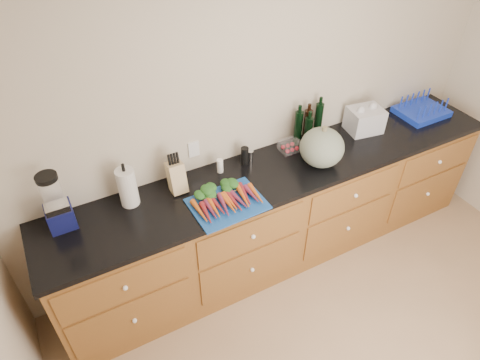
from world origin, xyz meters
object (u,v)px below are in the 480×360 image
carrots (225,198)px  dish_rack (422,110)px  paper_towel (128,187)px  cutting_board (227,204)px  blender_appliance (56,205)px  knife_block (177,177)px  squash (322,147)px  tomato_box (290,146)px

carrots → dish_rack: (2.02, 0.21, 0.00)m
paper_towel → dish_rack: size_ratio=0.68×
carrots → dish_rack: bearing=5.8°
cutting_board → paper_towel: (-0.57, 0.32, 0.13)m
cutting_board → blender_appliance: size_ratio=1.20×
knife_block → squash: bearing=-11.9°
squash → dish_rack: 1.22m
squash → dish_rack: bearing=7.6°
paper_towel → knife_block: bearing=-3.5°
blender_appliance → dish_rack: (3.03, -0.08, -0.14)m
knife_block → dish_rack: (2.26, -0.06, -0.07)m
paper_towel → blender_appliance: bearing=-179.7°
blender_appliance → paper_towel: 0.44m
squash → blender_appliance: 1.84m
carrots → blender_appliance: (-1.01, 0.28, 0.14)m
dish_rack → squash: bearing=-172.4°
carrots → squash: (0.82, 0.04, 0.11)m
tomato_box → paper_towel: bearing=-179.6°
squash → knife_block: size_ratio=1.50×
carrots → dish_rack: 2.03m
squash → blender_appliance: (-1.82, 0.24, 0.03)m
dish_rack → carrots: bearing=-174.2°
blender_appliance → dish_rack: size_ratio=0.99×
paper_towel → dish_rack: (2.59, -0.08, -0.10)m
carrots → blender_appliance: bearing=164.2°
knife_block → dish_rack: 2.26m
squash → dish_rack: squash is taller
tomato_box → dish_rack: size_ratio=0.39×
knife_block → tomato_box: 0.95m
carrots → dish_rack: dish_rack is taller
cutting_board → paper_towel: paper_towel is taller
squash → knife_block: bearing=168.1°
cutting_board → carrots: size_ratio=1.12×
cutting_board → squash: size_ratio=1.49×
squash → paper_towel: squash is taller
carrots → paper_towel: bearing=153.2°
squash → tomato_box: size_ratio=2.04×
squash → knife_block: (-1.05, 0.22, -0.04)m
cutting_board → paper_towel: 0.66m
tomato_box → squash: bearing=-68.0°
knife_block → paper_towel: bearing=176.5°
cutting_board → knife_block: bearing=128.0°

